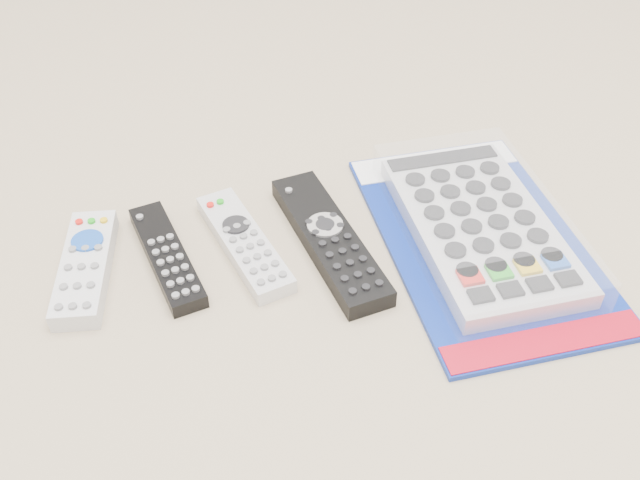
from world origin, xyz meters
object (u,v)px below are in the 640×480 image
object	(u,v)px
jumbo_remote_packaged	(481,225)
remote_small_grey	(85,267)
remote_large_black	(330,239)
remote_slim_black	(167,256)
remote_silver_dvd	(244,243)

from	to	relation	value
jumbo_remote_packaged	remote_small_grey	bearing A→B (deg)	173.78
remote_small_grey	remote_large_black	size ratio (longest dim) A/B	0.74
remote_small_grey	remote_slim_black	xyz separation A→B (m)	(0.09, -0.01, -0.00)
remote_slim_black	jumbo_remote_packaged	distance (m)	0.37
remote_small_grey	remote_slim_black	distance (m)	0.09
remote_large_black	jumbo_remote_packaged	distance (m)	0.18
remote_silver_dvd	jumbo_remote_packaged	xyz separation A→B (m)	(0.27, -0.06, 0.01)
remote_slim_black	remote_large_black	size ratio (longest dim) A/B	0.76
jumbo_remote_packaged	remote_slim_black	bearing A→B (deg)	172.45
remote_small_grey	remote_silver_dvd	size ratio (longest dim) A/B	0.92
remote_large_black	remote_small_grey	bearing A→B (deg)	166.58
remote_small_grey	remote_silver_dvd	distance (m)	0.18
remote_large_black	jumbo_remote_packaged	world-z (taller)	jumbo_remote_packaged
remote_slim_black	remote_large_black	xyz separation A→B (m)	(0.19, -0.03, 0.00)
remote_slim_black	jumbo_remote_packaged	xyz separation A→B (m)	(0.36, -0.06, 0.01)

